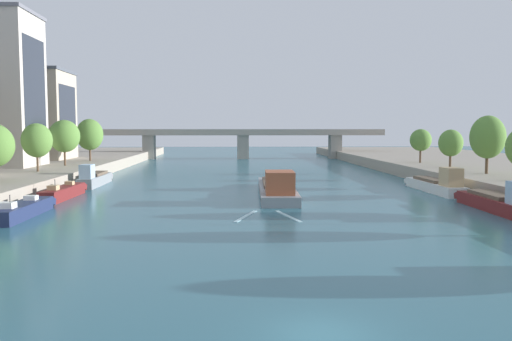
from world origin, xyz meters
name	(u,v)px	position (x,y,z in m)	size (l,w,h in m)	color
ground_plane	(322,335)	(0.00, 0.00, 0.00)	(400.00, 400.00, 0.00)	#2D6070
barge_midriver	(277,188)	(1.93, 39.35, 0.93)	(4.72, 21.82, 3.24)	gray
wake_behind_barge	(267,216)	(-0.14, 25.88, 0.01)	(5.59, 6.02, 0.03)	#A0CCD6
moored_boat_left_gap_after	(23,209)	(-20.95, 26.69, 0.62)	(2.15, 10.65, 2.28)	#1E284C
moored_boat_left_near	(64,192)	(-21.18, 38.52, 0.66)	(2.02, 10.98, 2.36)	maroon
moored_boat_left_upstream	(95,178)	(-21.11, 51.14, 0.94)	(2.02, 11.95, 3.02)	gray
moored_boat_right_lone	(501,202)	(21.09, 27.09, 0.93)	(3.07, 13.32, 3.10)	maroon
moored_boat_right_second	(436,184)	(21.06, 41.84, 0.94)	(2.52, 13.99, 3.19)	silver
tree_left_nearest	(37,140)	(-28.39, 51.14, 5.95)	(3.91, 3.91, 6.29)	brown
tree_left_past_mid	(64,136)	(-28.37, 62.43, 6.35)	(4.63, 4.63, 6.92)	brown
tree_left_end_of_row	(90,135)	(-27.61, 73.95, 6.45)	(4.60, 4.60, 7.28)	brown
tree_right_third	(488,137)	(28.57, 44.84, 6.43)	(4.25, 4.25, 7.22)	brown
tree_right_nearest	(451,143)	(28.60, 55.63, 5.41)	(3.46, 3.46, 5.48)	brown
tree_right_distant	(421,140)	(28.09, 66.18, 5.60)	(3.49, 3.49, 5.53)	brown
building_left_corner	(32,114)	(-39.53, 79.82, 10.07)	(13.40, 12.35, 16.34)	#B2A38E
bridge_far	(243,139)	(0.00, 111.72, 4.80)	(70.32, 4.40, 7.35)	gray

